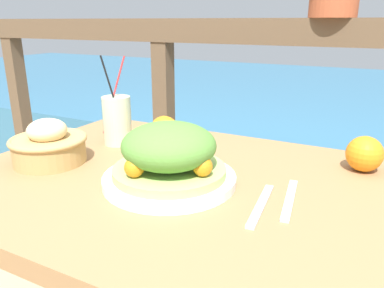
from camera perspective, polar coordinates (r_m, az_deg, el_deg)
name	(u,v)px	position (r m, az deg, el deg)	size (l,w,h in m)	color
patio_table	(181,220)	(0.88, -1.69, -11.55)	(0.99, 0.73, 0.70)	#997047
railing_fence	(268,102)	(1.42, 11.56, 6.27)	(2.80, 0.08, 1.04)	brown
sea_backdrop	(337,111)	(3.95, 21.27, 4.77)	(12.00, 4.00, 0.40)	teal
salad_plate	(169,158)	(0.79, -3.51, -2.19)	(0.28, 0.28, 0.13)	white
drink_glass	(117,120)	(1.06, -11.34, 3.58)	(0.08, 0.08, 0.25)	beige
bread_basket	(49,145)	(0.97, -20.98, -0.14)	(0.18, 0.18, 0.11)	tan
fork	(261,205)	(0.72, 10.44, -9.13)	(0.03, 0.18, 0.00)	silver
knife	(290,199)	(0.76, 14.66, -8.11)	(0.04, 0.18, 0.00)	silver
orange_near_basket	(365,154)	(0.94, 24.80, -1.38)	(0.08, 0.08, 0.08)	orange
orange_near_glass	(164,130)	(1.05, -4.24, 2.07)	(0.08, 0.08, 0.08)	orange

